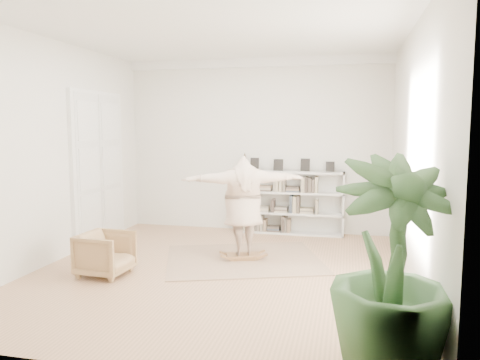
{
  "coord_description": "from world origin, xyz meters",
  "views": [
    {
      "loc": [
        1.9,
        -6.68,
        2.21
      ],
      "look_at": [
        0.26,
        0.4,
        1.37
      ],
      "focal_mm": 35.0,
      "sensor_mm": 36.0,
      "label": 1
    }
  ],
  "objects_px": {
    "bookshelf": "(289,203)",
    "armchair": "(106,254)",
    "person": "(243,203)",
    "rocker_board": "(243,256)",
    "houseplant": "(392,267)"
  },
  "relations": [
    {
      "from": "bookshelf",
      "to": "armchair",
      "type": "height_order",
      "value": "bookshelf"
    },
    {
      "from": "person",
      "to": "armchair",
      "type": "bearing_deg",
      "value": 14.39
    },
    {
      "from": "person",
      "to": "rocker_board",
      "type": "bearing_deg",
      "value": 160.2
    },
    {
      "from": "armchair",
      "to": "person",
      "type": "bearing_deg",
      "value": -52.01
    },
    {
      "from": "bookshelf",
      "to": "person",
      "type": "bearing_deg",
      "value": -103.44
    },
    {
      "from": "armchair",
      "to": "rocker_board",
      "type": "height_order",
      "value": "armchair"
    },
    {
      "from": "bookshelf",
      "to": "armchair",
      "type": "relative_size",
      "value": 3.08
    },
    {
      "from": "rocker_board",
      "to": "houseplant",
      "type": "xyz_separation_m",
      "value": [
        2.06,
        -3.19,
        0.91
      ]
    },
    {
      "from": "person",
      "to": "houseplant",
      "type": "height_order",
      "value": "houseplant"
    },
    {
      "from": "armchair",
      "to": "houseplant",
      "type": "bearing_deg",
      "value": -112.91
    },
    {
      "from": "rocker_board",
      "to": "houseplant",
      "type": "distance_m",
      "value": 3.91
    },
    {
      "from": "bookshelf",
      "to": "houseplant",
      "type": "xyz_separation_m",
      "value": [
        1.56,
        -5.3,
        0.35
      ]
    },
    {
      "from": "person",
      "to": "houseplant",
      "type": "relative_size",
      "value": 1.03
    },
    {
      "from": "person",
      "to": "houseplant",
      "type": "bearing_deg",
      "value": 103.03
    },
    {
      "from": "armchair",
      "to": "rocker_board",
      "type": "relative_size",
      "value": 1.17
    }
  ]
}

